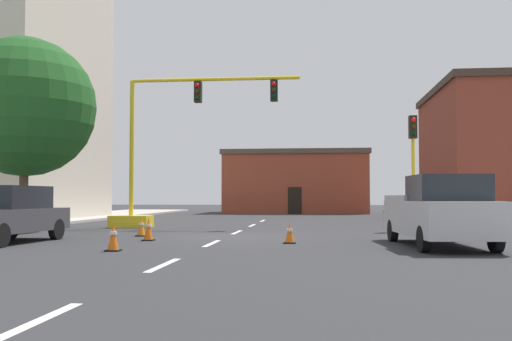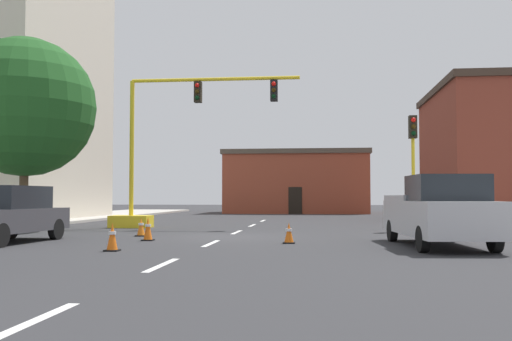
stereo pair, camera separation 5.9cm
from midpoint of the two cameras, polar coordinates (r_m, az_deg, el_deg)
ground_plane at (r=20.43m, az=-2.83°, el=-6.56°), size 160.00×160.00×0.00m
sidewalk_left at (r=32.21m, az=-23.02°, el=-4.79°), size 6.00×56.00×0.14m
lane_stripe_seg_0 at (r=7.04m, az=-21.37°, el=-13.92°), size 0.16×2.40×0.01m
lane_stripe_seg_1 at (r=12.13m, az=-9.15°, el=-9.21°), size 0.16×2.40×0.01m
lane_stripe_seg_2 at (r=17.48m, az=-4.37°, el=-7.21°), size 0.16×2.40×0.01m
lane_stripe_seg_3 at (r=22.89m, az=-1.86°, el=-6.13°), size 0.16×2.40×0.01m
lane_stripe_seg_4 at (r=28.34m, az=-0.31°, el=-5.45°), size 0.16×2.40×0.01m
lane_stripe_seg_5 at (r=33.81m, az=0.73°, el=-4.99°), size 0.16×2.40×0.01m
building_brick_center at (r=50.77m, az=4.11°, el=-1.17°), size 12.35×8.14×5.35m
traffic_signal_gantry at (r=26.65m, az=-9.97°, el=-0.83°), size 8.62×1.20×6.83m
traffic_light_pole_right at (r=24.93m, az=15.36°, el=2.36°), size 0.32×0.47×4.80m
tree_left_near at (r=26.05m, az=-21.83°, el=5.84°), size 5.82×5.82×8.07m
pickup_truck_silver at (r=17.08m, az=17.69°, el=-3.94°), size 2.42×5.54×1.99m
sedan_dark_gray_mid_left at (r=19.20m, az=-23.40°, el=-3.95°), size 2.12×4.61×1.74m
traffic_cone_roadside_a at (r=18.82m, az=-10.56°, el=-5.71°), size 0.36×0.36×0.77m
traffic_cone_roadside_b at (r=17.45m, az=3.38°, el=-6.21°), size 0.36×0.36×0.63m
traffic_cone_roadside_c at (r=20.97m, az=-11.23°, el=-5.51°), size 0.36×0.36×0.67m
traffic_cone_roadside_d at (r=15.42m, az=-13.94°, el=-6.42°), size 0.36×0.36×0.73m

